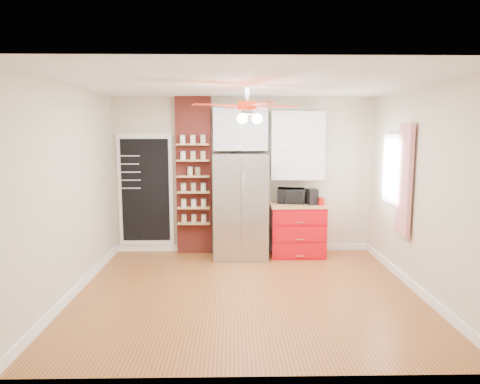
{
  "coord_description": "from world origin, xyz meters",
  "views": [
    {
      "loc": [
        -0.19,
        -5.44,
        2.1
      ],
      "look_at": [
        -0.07,
        0.9,
        1.21
      ],
      "focal_mm": 32.0,
      "sensor_mm": 36.0,
      "label": 1
    }
  ],
  "objects_px": {
    "canister_left": "(322,201)",
    "coffee_maker": "(312,197)",
    "fridge": "(241,206)",
    "pantry_jar_oats": "(190,172)",
    "red_cabinet": "(297,230)",
    "ceiling_fan": "(247,106)",
    "toaster_oven": "(291,196)"
  },
  "relations": [
    {
      "from": "canister_left",
      "to": "red_cabinet",
      "type": "bearing_deg",
      "value": 155.92
    },
    {
      "from": "toaster_oven",
      "to": "coffee_maker",
      "type": "relative_size",
      "value": 1.74
    },
    {
      "from": "toaster_oven",
      "to": "coffee_maker",
      "type": "height_order",
      "value": "coffee_maker"
    },
    {
      "from": "canister_left",
      "to": "pantry_jar_oats",
      "type": "bearing_deg",
      "value": 173.2
    },
    {
      "from": "fridge",
      "to": "pantry_jar_oats",
      "type": "bearing_deg",
      "value": 170.28
    },
    {
      "from": "fridge",
      "to": "toaster_oven",
      "type": "relative_size",
      "value": 3.81
    },
    {
      "from": "fridge",
      "to": "toaster_oven",
      "type": "xyz_separation_m",
      "value": [
        0.87,
        0.13,
        0.15
      ]
    },
    {
      "from": "canister_left",
      "to": "ceiling_fan",
      "type": "bearing_deg",
      "value": -130.42
    },
    {
      "from": "toaster_oven",
      "to": "pantry_jar_oats",
      "type": "height_order",
      "value": "pantry_jar_oats"
    },
    {
      "from": "fridge",
      "to": "red_cabinet",
      "type": "xyz_separation_m",
      "value": [
        0.97,
        0.05,
        -0.42
      ]
    },
    {
      "from": "pantry_jar_oats",
      "to": "red_cabinet",
      "type": "bearing_deg",
      "value": -3.01
    },
    {
      "from": "toaster_oven",
      "to": "coffee_maker",
      "type": "distance_m",
      "value": 0.36
    },
    {
      "from": "red_cabinet",
      "to": "ceiling_fan",
      "type": "distance_m",
      "value": 2.75
    },
    {
      "from": "fridge",
      "to": "canister_left",
      "type": "relative_size",
      "value": 13.5
    },
    {
      "from": "fridge",
      "to": "canister_left",
      "type": "bearing_deg",
      "value": -4.92
    },
    {
      "from": "red_cabinet",
      "to": "canister_left",
      "type": "relative_size",
      "value": 7.25
    },
    {
      "from": "red_cabinet",
      "to": "ceiling_fan",
      "type": "bearing_deg",
      "value": -118.71
    },
    {
      "from": "canister_left",
      "to": "coffee_maker",
      "type": "bearing_deg",
      "value": 144.1
    },
    {
      "from": "coffee_maker",
      "to": "pantry_jar_oats",
      "type": "distance_m",
      "value": 2.09
    },
    {
      "from": "red_cabinet",
      "to": "ceiling_fan",
      "type": "height_order",
      "value": "ceiling_fan"
    },
    {
      "from": "red_cabinet",
      "to": "ceiling_fan",
      "type": "relative_size",
      "value": 0.67
    },
    {
      "from": "fridge",
      "to": "ceiling_fan",
      "type": "xyz_separation_m",
      "value": [
        0.05,
        -1.63,
        1.55
      ]
    },
    {
      "from": "fridge",
      "to": "ceiling_fan",
      "type": "height_order",
      "value": "ceiling_fan"
    },
    {
      "from": "coffee_maker",
      "to": "fridge",
      "type": "bearing_deg",
      "value": 167.72
    },
    {
      "from": "pantry_jar_oats",
      "to": "ceiling_fan",
      "type": "bearing_deg",
      "value": -63.07
    },
    {
      "from": "pantry_jar_oats",
      "to": "canister_left",
      "type": "bearing_deg",
      "value": -6.8
    },
    {
      "from": "fridge",
      "to": "coffee_maker",
      "type": "relative_size",
      "value": 6.65
    },
    {
      "from": "red_cabinet",
      "to": "pantry_jar_oats",
      "type": "bearing_deg",
      "value": 176.99
    },
    {
      "from": "fridge",
      "to": "pantry_jar_oats",
      "type": "distance_m",
      "value": 1.03
    },
    {
      "from": "ceiling_fan",
      "to": "pantry_jar_oats",
      "type": "height_order",
      "value": "ceiling_fan"
    },
    {
      "from": "fridge",
      "to": "pantry_jar_oats",
      "type": "height_order",
      "value": "fridge"
    },
    {
      "from": "red_cabinet",
      "to": "toaster_oven",
      "type": "bearing_deg",
      "value": 141.36
    }
  ]
}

